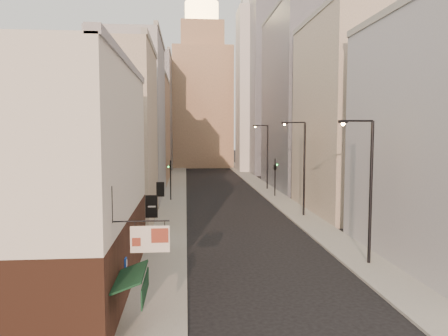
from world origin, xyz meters
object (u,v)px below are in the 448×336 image
at_px(streetlamp_mid, 302,163).
at_px(traffic_light_right, 275,167).
at_px(clock_tower, 202,93).
at_px(traffic_light_left, 170,171).
at_px(streetlamp_far, 266,153).
at_px(white_tower, 256,83).
at_px(streetlamp_near, 368,183).

distance_m(streetlamp_mid, traffic_light_right, 13.18).
height_order(clock_tower, traffic_light_left, clock_tower).
height_order(streetlamp_far, traffic_light_right, streetlamp_far).
bearing_deg(white_tower, streetlamp_mid, -94.02).
height_order(clock_tower, streetlamp_mid, clock_tower).
xyz_separation_m(clock_tower, traffic_light_right, (7.47, -51.32, -13.75)).
relative_size(white_tower, traffic_light_left, 8.30).
bearing_deg(traffic_light_right, traffic_light_left, 7.19).
bearing_deg(streetlamp_mid, streetlamp_near, -94.10).
bearing_deg(traffic_light_left, streetlamp_mid, 143.21).
bearing_deg(streetlamp_mid, clock_tower, 92.79).
height_order(streetlamp_near, streetlamp_far, streetlamp_far).
bearing_deg(traffic_light_right, streetlamp_near, 87.97).
height_order(streetlamp_mid, traffic_light_left, streetlamp_mid).
bearing_deg(streetlamp_near, traffic_light_right, 80.88).
relative_size(clock_tower, traffic_light_left, 8.98).
bearing_deg(traffic_light_left, traffic_light_right, -168.39).
xyz_separation_m(clock_tower, traffic_light_left, (-5.90, -53.45, -13.97)).
height_order(clock_tower, white_tower, clock_tower).
distance_m(streetlamp_near, streetlamp_mid, 15.92).
bearing_deg(clock_tower, streetlamp_mid, -83.39).
relative_size(clock_tower, streetlamp_far, 4.77).
bearing_deg(traffic_light_right, streetlamp_far, -92.66).
distance_m(streetlamp_far, traffic_light_right, 7.19).
xyz_separation_m(white_tower, streetlamp_mid, (-3.54, -50.41, -13.20)).
xyz_separation_m(clock_tower, streetlamp_far, (7.57, -44.29, -12.26)).
bearing_deg(streetlamp_far, clock_tower, 79.27).
xyz_separation_m(clock_tower, streetlamp_mid, (7.46, -64.41, -12.23)).
relative_size(streetlamp_mid, streetlamp_far, 1.01).
distance_m(traffic_light_left, traffic_light_right, 13.55).
height_order(white_tower, streetlamp_near, white_tower).
height_order(streetlamp_mid, traffic_light_right, streetlamp_mid).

